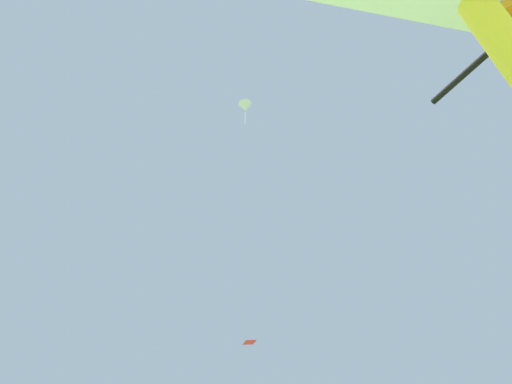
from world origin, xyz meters
TOP-DOWN VIEW (x-y plane):
  - distant_kite_white_high_right at (4.49, 15.68)m, footprint 0.99×0.94m
  - distant_kite_red_high_left at (9.78, 29.13)m, footprint 1.09×1.09m

SIDE VIEW (x-z plane):
  - distant_kite_red_high_left at x=9.78m, z-range 12.73..12.97m
  - distant_kite_white_high_right at x=4.49m, z-range 19.04..20.68m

